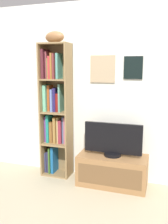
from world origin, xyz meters
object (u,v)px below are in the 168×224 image
Objects in this scene: tv_stand at (112,170)px; television at (113,140)px; bookshelf at (55,111)px; football at (55,37)px.

tv_stand is 0.41m from television.
television is at bearing -6.94° from bookshelf.
tv_stand is (0.82, -0.07, -1.72)m from football.
football is 1.55m from television.
football is at bearing 174.98° from television.
bookshelf is 1.00m from football.
tv_stand is (0.85, -0.10, -0.72)m from bookshelf.
tv_stand is at bearing -7.01° from bookshelf.
football reaches higher than bookshelf.
tv_stand is at bearing -5.10° from football.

